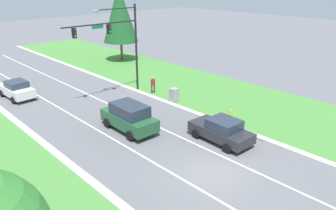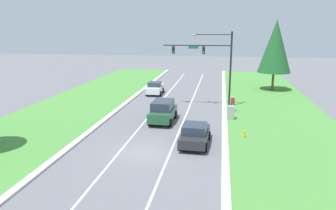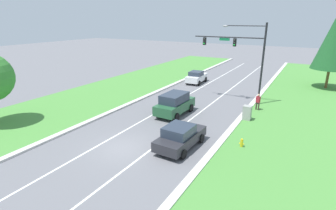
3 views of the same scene
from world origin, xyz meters
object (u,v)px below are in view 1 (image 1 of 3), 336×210
object	(u,v)px
charcoal_sedan	(221,130)
white_sedan	(16,89)
utility_cabinet	(174,96)
conifer_near_right_tree	(120,14)
pedestrian	(153,84)
fire_hydrant	(230,113)
traffic_signal_mast	(118,37)
forest_suv	(129,117)

from	to	relation	value
charcoal_sedan	white_sedan	xyz separation A→B (m)	(-6.80, 18.38, 0.01)
utility_cabinet	conifer_near_right_tree	bearing A→B (deg)	69.25
charcoal_sedan	white_sedan	size ratio (longest dim) A/B	1.04
pedestrian	conifer_near_right_tree	distance (m)	15.31
white_sedan	fire_hydrant	xyz separation A→B (m)	(10.57, -16.35, -0.49)
utility_cabinet	pedestrian	world-z (taller)	pedestrian
traffic_signal_mast	pedestrian	bearing A→B (deg)	-39.42
white_sedan	traffic_signal_mast	bearing A→B (deg)	-40.50
pedestrian	conifer_near_right_tree	bearing A→B (deg)	-93.39
charcoal_sedan	forest_suv	size ratio (longest dim) A/B	0.96
traffic_signal_mast	conifer_near_right_tree	world-z (taller)	conifer_near_right_tree
white_sedan	utility_cabinet	bearing A→B (deg)	-51.32
fire_hydrant	forest_suv	bearing A→B (deg)	153.24
forest_suv	utility_cabinet	size ratio (longest dim) A/B	3.46
white_sedan	fire_hydrant	bearing A→B (deg)	-59.75
charcoal_sedan	pedestrian	world-z (taller)	pedestrian
traffic_signal_mast	utility_cabinet	bearing A→B (deg)	-67.46
pedestrian	white_sedan	bearing A→B (deg)	-17.45
traffic_signal_mast	white_sedan	bearing A→B (deg)	142.14
utility_cabinet	pedestrian	bearing A→B (deg)	85.12
white_sedan	utility_cabinet	size ratio (longest dim) A/B	3.21
fire_hydrant	conifer_near_right_tree	xyz separation A→B (m)	(5.22, 21.70, 5.78)
charcoal_sedan	conifer_near_right_tree	bearing A→B (deg)	71.54
forest_suv	conifer_near_right_tree	bearing A→B (deg)	56.79
white_sedan	utility_cabinet	xyz separation A→B (m)	(9.62, -10.94, -0.16)
charcoal_sedan	utility_cabinet	distance (m)	7.96
pedestrian	forest_suv	bearing A→B (deg)	57.66
white_sedan	conifer_near_right_tree	bearing A→B (deg)	16.07
pedestrian	charcoal_sedan	bearing A→B (deg)	94.54
traffic_signal_mast	white_sedan	xyz separation A→B (m)	(-7.50, 5.83, -4.62)
forest_suv	pedestrian	xyz separation A→B (m)	(6.55, 4.91, -0.11)
traffic_signal_mast	white_sedan	size ratio (longest dim) A/B	1.90
traffic_signal_mast	forest_suv	world-z (taller)	traffic_signal_mast
conifer_near_right_tree	pedestrian	bearing A→B (deg)	-114.19
fire_hydrant	charcoal_sedan	bearing A→B (deg)	-151.67
forest_suv	white_sedan	size ratio (longest dim) A/B	1.08
charcoal_sedan	conifer_near_right_tree	distance (m)	25.92
forest_suv	utility_cabinet	xyz separation A→B (m)	(6.28, 1.76, -0.37)
forest_suv	traffic_signal_mast	bearing A→B (deg)	60.23
charcoal_sedan	white_sedan	bearing A→B (deg)	112.60
charcoal_sedan	forest_suv	distance (m)	6.65
utility_cabinet	conifer_near_right_tree	size ratio (longest dim) A/B	0.14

